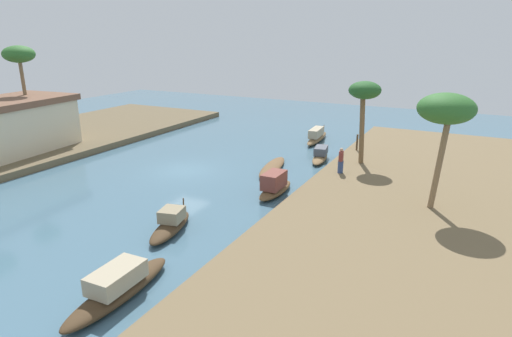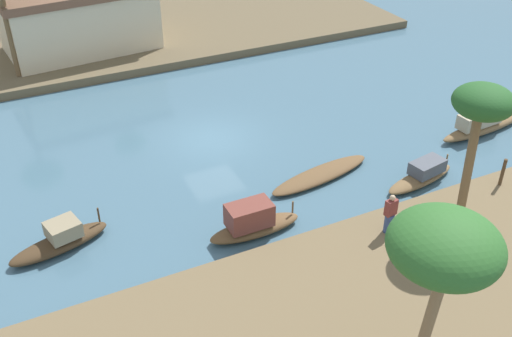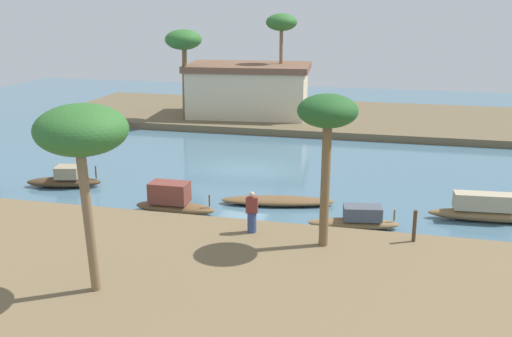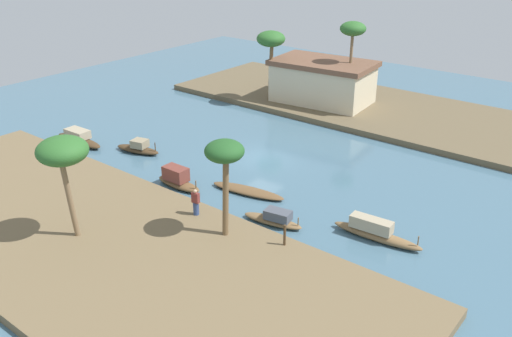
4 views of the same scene
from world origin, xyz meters
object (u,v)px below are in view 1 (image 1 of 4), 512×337
(sampan_open_hull, at_px, (275,186))
(sampan_with_red_awning, at_px, (272,167))
(sampan_near_left_bank, at_px, (171,224))
(palm_tree_left_near, at_px, (446,111))
(palm_tree_right_tall, at_px, (19,57))
(mooring_post, at_px, (357,142))
(sampan_downstream_large, at_px, (118,287))
(riverside_building, at_px, (8,125))
(sampan_with_tall_canopy, at_px, (317,136))
(person_on_near_bank, at_px, (341,162))
(palm_tree_left_far, at_px, (365,94))
(sampan_midstream, at_px, (320,155))

(sampan_open_hull, bearing_deg, sampan_with_red_awning, 26.72)
(sampan_open_hull, relative_size, sampan_near_left_bank, 0.94)
(palm_tree_left_near, xyz_separation_m, palm_tree_right_tall, (-0.28, 29.77, 1.76))
(sampan_with_red_awning, height_order, mooring_post, mooring_post)
(sampan_downstream_large, xyz_separation_m, riverside_building, (9.81, 19.98, 1.99))
(sampan_downstream_large, relative_size, sampan_with_tall_canopy, 0.96)
(sampan_open_hull, distance_m, palm_tree_right_tall, 22.40)
(mooring_post, distance_m, riverside_building, 25.65)
(sampan_open_hull, bearing_deg, palm_tree_left_near, -84.83)
(riverside_building, bearing_deg, sampan_downstream_large, -121.71)
(sampan_near_left_bank, xyz_separation_m, person_on_near_bank, (10.78, -4.85, 0.85))
(sampan_with_red_awning, xyz_separation_m, palm_tree_left_near, (-3.48, -10.49, 5.20))
(sampan_downstream_large, xyz_separation_m, sampan_with_red_awning, (15.88, 1.55, -0.27))
(sampan_near_left_bank, xyz_separation_m, palm_tree_left_near, (7.32, -10.65, 5.00))
(sampan_with_tall_canopy, height_order, person_on_near_bank, person_on_near_bank)
(mooring_post, bearing_deg, palm_tree_left_near, -146.18)
(sampan_open_hull, xyz_separation_m, person_on_near_bank, (4.21, -2.57, 0.68))
(sampan_near_left_bank, relative_size, palm_tree_left_far, 0.70)
(sampan_with_red_awning, bearing_deg, person_on_near_bank, -100.46)
(sampan_with_red_awning, height_order, riverside_building, riverside_building)
(sampan_downstream_large, distance_m, riverside_building, 22.35)
(sampan_open_hull, height_order, palm_tree_left_far, palm_tree_left_far)
(sampan_with_tall_canopy, height_order, riverside_building, riverside_building)
(sampan_open_hull, xyz_separation_m, mooring_post, (10.15, -2.07, 0.55))
(sampan_with_red_awning, distance_m, palm_tree_left_near, 12.22)
(sampan_near_left_bank, bearing_deg, riverside_building, 62.04)
(sampan_near_left_bank, height_order, person_on_near_bank, person_on_near_bank)
(riverside_building, bearing_deg, person_on_near_bank, -80.93)
(sampan_near_left_bank, height_order, mooring_post, mooring_post)
(mooring_post, height_order, palm_tree_left_near, palm_tree_left_near)
(palm_tree_left_near, bearing_deg, sampan_with_red_awning, 71.65)
(sampan_midstream, height_order, sampan_with_tall_canopy, sampan_with_tall_canopy)
(mooring_post, relative_size, palm_tree_left_near, 0.21)
(sampan_near_left_bank, bearing_deg, palm_tree_left_near, -68.94)
(sampan_downstream_large, xyz_separation_m, sampan_with_tall_canopy, (24.88, 1.57, 0.02))
(sampan_with_red_awning, bearing_deg, sampan_near_left_bank, 168.99)
(person_on_near_bank, bearing_deg, sampan_midstream, -153.65)
(mooring_post, bearing_deg, sampan_midstream, 136.65)
(palm_tree_left_near, height_order, riverside_building, palm_tree_left_near)
(mooring_post, bearing_deg, palm_tree_right_tall, 112.40)
(person_on_near_bank, distance_m, palm_tree_left_far, 4.82)
(sampan_midstream, height_order, sampan_near_left_bank, sampan_near_left_bank)
(sampan_open_hull, bearing_deg, person_on_near_bank, -31.39)
(sampan_with_red_awning, height_order, palm_tree_left_far, palm_tree_left_far)
(sampan_open_hull, xyz_separation_m, palm_tree_left_near, (0.75, -8.37, 4.84))
(sampan_with_tall_canopy, bearing_deg, palm_tree_right_tall, 119.35)
(sampan_near_left_bank, bearing_deg, sampan_with_red_awning, -14.27)
(sampan_with_red_awning, bearing_deg, sampan_midstream, -39.86)
(sampan_midstream, bearing_deg, sampan_near_left_bank, 161.25)
(palm_tree_left_far, bearing_deg, mooring_post, 17.85)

